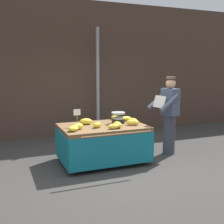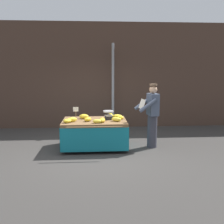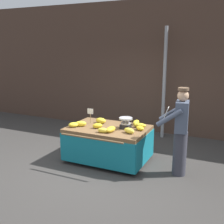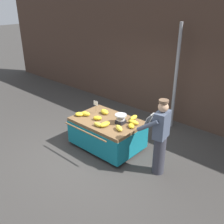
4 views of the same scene
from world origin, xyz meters
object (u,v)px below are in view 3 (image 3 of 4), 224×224
(weighing_scale, at_px, (126,123))
(banana_bunch_0, at_px, (140,125))
(street_pole, at_px, (164,84))
(banana_bunch_7, at_px, (129,131))
(banana_bunch_9, at_px, (81,124))
(banana_bunch_2, at_px, (98,126))
(banana_cart, at_px, (108,136))
(banana_bunch_5, at_px, (111,129))
(banana_bunch_8, at_px, (103,130))
(price_sign, at_px, (90,113))
(vendor_person, at_px, (180,132))
(banana_bunch_3, at_px, (101,121))
(banana_bunch_4, at_px, (74,125))
(banana_bunch_1, at_px, (136,122))
(banana_bunch_6, at_px, (140,128))

(weighing_scale, relative_size, banana_bunch_0, 0.99)
(street_pole, height_order, banana_bunch_7, street_pole)
(banana_bunch_9, bearing_deg, street_pole, 62.40)
(banana_bunch_0, bearing_deg, banana_bunch_2, -152.30)
(banana_cart, height_order, banana_bunch_5, banana_bunch_5)
(banana_bunch_2, bearing_deg, banana_bunch_5, -19.29)
(banana_cart, height_order, banana_bunch_8, banana_bunch_8)
(banana_cart, distance_m, weighing_scale, 0.50)
(price_sign, bearing_deg, vendor_person, -4.07)
(weighing_scale, relative_size, banana_bunch_3, 1.10)
(banana_bunch_3, xyz_separation_m, banana_bunch_5, (0.49, -0.50, -0.01))
(banana_bunch_0, xyz_separation_m, banana_bunch_3, (-0.91, -0.04, 0.01))
(banana_cart, bearing_deg, banana_bunch_7, -20.08)
(banana_bunch_2, bearing_deg, banana_bunch_4, -164.72)
(price_sign, distance_m, banana_bunch_4, 0.49)
(banana_bunch_0, relative_size, banana_bunch_1, 1.10)
(street_pole, height_order, banana_bunch_3, street_pole)
(banana_bunch_9, bearing_deg, banana_bunch_5, -6.82)
(banana_bunch_4, height_order, banana_bunch_7, banana_bunch_7)
(banana_cart, xyz_separation_m, banana_bunch_6, (0.69, 0.08, 0.25))
(banana_bunch_6, bearing_deg, weighing_scale, 179.79)
(banana_bunch_5, relative_size, banana_bunch_6, 1.40)
(banana_bunch_7, bearing_deg, banana_bunch_3, 153.58)
(banana_bunch_2, distance_m, banana_bunch_8, 0.34)
(banana_bunch_3, bearing_deg, banana_bunch_5, -46.05)
(price_sign, distance_m, banana_bunch_6, 1.21)
(banana_bunch_1, bearing_deg, banana_bunch_4, -145.84)
(vendor_person, bearing_deg, banana_bunch_0, 162.22)
(price_sign, distance_m, banana_bunch_7, 1.13)
(banana_bunch_3, bearing_deg, banana_bunch_2, -73.12)
(banana_bunch_2, height_order, banana_bunch_4, banana_bunch_2)
(banana_bunch_3, bearing_deg, vendor_person, -7.82)
(street_pole, xyz_separation_m, banana_bunch_7, (-0.07, -2.32, -0.67))
(banana_bunch_8, distance_m, banana_bunch_9, 0.67)
(banana_bunch_0, relative_size, banana_bunch_9, 1.12)
(banana_bunch_6, bearing_deg, price_sign, 178.61)
(banana_bunch_1, height_order, banana_bunch_9, banana_bunch_9)
(banana_cart, bearing_deg, banana_bunch_1, 46.25)
(vendor_person, bearing_deg, banana_bunch_8, -166.28)
(price_sign, xyz_separation_m, banana_bunch_2, (0.32, -0.27, -0.19))
(street_pole, bearing_deg, vendor_person, -67.32)
(banana_bunch_5, xyz_separation_m, banana_bunch_8, (-0.13, -0.10, -0.01))
(banana_bunch_8, bearing_deg, banana_bunch_7, 20.40)
(banana_bunch_0, height_order, banana_bunch_4, same)
(banana_cart, xyz_separation_m, banana_bunch_3, (-0.29, 0.22, 0.26))
(banana_bunch_3, distance_m, banana_bunch_7, 0.95)
(banana_cart, bearing_deg, street_pole, 73.20)
(banana_cart, height_order, banana_bunch_4, banana_bunch_4)
(banana_bunch_6, xyz_separation_m, banana_bunch_8, (-0.62, -0.47, 0.00))
(banana_bunch_2, distance_m, banana_bunch_3, 0.39)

